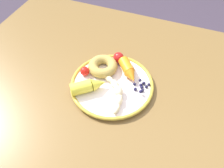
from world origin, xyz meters
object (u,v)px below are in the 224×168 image
at_px(dining_table, 107,92).
at_px(carrot_orange, 129,70).
at_px(tomato_mid, 85,71).
at_px(plate, 112,85).
at_px(banana, 116,92).
at_px(tomato_near, 118,57).
at_px(blueberry_pile, 141,86).
at_px(carrot_yellow, 88,86).
at_px(donut, 103,66).

bearing_deg(dining_table, carrot_orange, 20.33).
bearing_deg(carrot_orange, tomato_mid, -158.16).
relative_size(plate, tomato_mid, 8.83).
distance_m(dining_table, plate, 0.12).
xyz_separation_m(banana, tomato_near, (-0.04, 0.15, 0.01)).
xyz_separation_m(dining_table, plate, (0.03, -0.04, 0.11)).
relative_size(carrot_orange, blueberry_pile, 1.64).
relative_size(banana, carrot_orange, 1.38).
relative_size(carrot_yellow, tomato_mid, 3.56).
bearing_deg(tomato_mid, tomato_near, 49.54).
xyz_separation_m(plate, banana, (0.03, -0.04, 0.02)).
bearing_deg(plate, tomato_near, 98.66).
height_order(plate, banana, banana).
relative_size(dining_table, carrot_orange, 10.97).
xyz_separation_m(plate, carrot_yellow, (-0.06, -0.05, 0.02)).
relative_size(dining_table, banana, 7.93).
distance_m(banana, tomato_mid, 0.14).
distance_m(donut, blueberry_pile, 0.15).
bearing_deg(blueberry_pile, tomato_mid, -176.58).
distance_m(plate, banana, 0.05).
bearing_deg(carrot_yellow, blueberry_pile, 23.98).
bearing_deg(banana, plate, 127.91).
distance_m(carrot_yellow, donut, 0.10).
bearing_deg(dining_table, donut, 147.08).
bearing_deg(tomato_mid, banana, -18.52).
bearing_deg(plate, dining_table, 132.13).
xyz_separation_m(carrot_orange, carrot_yellow, (-0.10, -0.12, 0.00)).
bearing_deg(banana, donut, 133.44).
relative_size(donut, blueberry_pile, 1.66).
bearing_deg(blueberry_pile, carrot_yellow, -156.02).
bearing_deg(plate, donut, 136.82).
bearing_deg(blueberry_pile, donut, 168.47).
distance_m(carrot_orange, blueberry_pile, 0.08).
xyz_separation_m(plate, blueberry_pile, (0.10, 0.02, 0.01)).
distance_m(tomato_near, tomato_mid, 0.13).
bearing_deg(donut, banana, -46.56).
distance_m(banana, tomato_near, 0.15).
xyz_separation_m(donut, tomato_mid, (-0.05, -0.04, -0.00)).
height_order(carrot_orange, tomato_mid, carrot_orange).
height_order(carrot_orange, blueberry_pile, carrot_orange).
xyz_separation_m(tomato_near, tomato_mid, (-0.09, -0.10, -0.00)).
bearing_deg(carrot_orange, banana, -95.01).
relative_size(carrot_yellow, donut, 1.11).
bearing_deg(carrot_orange, carrot_yellow, -131.08).
relative_size(plate, donut, 2.74).
bearing_deg(tomato_mid, donut, 40.82).
bearing_deg(dining_table, plate, -47.87).
relative_size(dining_table, plate, 3.94).
height_order(plate, blueberry_pile, blueberry_pile).
distance_m(plate, tomato_mid, 0.11).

